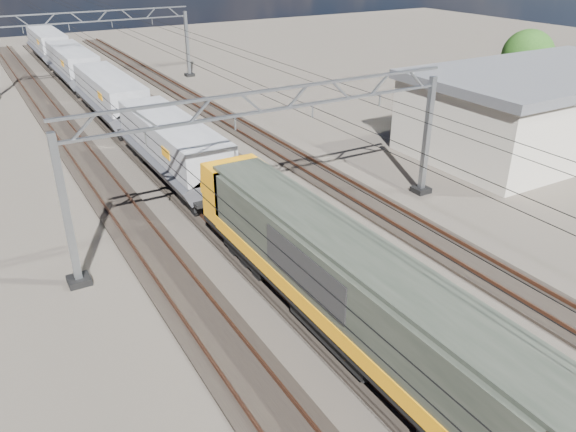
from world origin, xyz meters
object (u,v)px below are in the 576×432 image
hopper_wagon_fourth (48,43)px  tree_far (532,58)px  hopper_wagon_mid (110,94)px  hopper_wagon_lead (173,145)px  locomotive (352,288)px  industrial_shed (543,108)px  hopper_wagon_third (73,64)px  catenary_gantry_far (94,46)px  catenary_gantry_mid (276,157)px

hopper_wagon_fourth → tree_far: 52.74m
hopper_wagon_mid → tree_far: size_ratio=2.01×
hopper_wagon_lead → locomotive: bearing=-90.0°
industrial_shed → tree_far: bearing=43.1°
hopper_wagon_fourth → industrial_shed: (24.00, -49.43, 0.49)m
locomotive → hopper_wagon_third: 46.10m
locomotive → tree_far: tree_far is taller
locomotive → industrial_shed: industrial_shed is taller
hopper_wagon_third → catenary_gantry_far: bearing=-31.6°
hopper_wagon_third → hopper_wagon_fourth: (0.00, 14.20, 0.00)m
industrial_shed → hopper_wagon_fourth: bearing=115.9°
hopper_wagon_mid → hopper_wagon_third: bearing=90.0°
hopper_wagon_lead → industrial_shed: (24.00, -6.83, 0.49)m
hopper_wagon_third → tree_far: size_ratio=2.01×
hopper_wagon_mid → locomotive: bearing=-90.0°
catenary_gantry_mid → tree_far: (30.32, 9.79, 0.21)m
locomotive → hopper_wagon_lead: bearing=90.0°
hopper_wagon_mid → hopper_wagon_fourth: bearing=90.0°
hopper_wagon_fourth → hopper_wagon_mid: bearing=-90.0°
catenary_gantry_far → hopper_wagon_fourth: catenary_gantry_far is taller
catenary_gantry_mid → locomotive: catenary_gantry_mid is taller
locomotive → hopper_wagon_third: (-0.00, 46.10, -0.09)m
catenary_gantry_far → hopper_wagon_fourth: 15.65m
industrial_shed → hopper_wagon_third: bearing=124.3°
industrial_shed → hopper_wagon_mid: bearing=138.8°
tree_far → catenary_gantry_far: bearing=139.2°
hopper_wagon_mid → hopper_wagon_lead: bearing=-90.0°
catenary_gantry_far → hopper_wagon_lead: catenary_gantry_far is taller
hopper_wagon_mid → tree_far: bearing=-22.3°
hopper_wagon_mid → catenary_gantry_mid: bearing=-85.0°
tree_far → catenary_gantry_mid: bearing=-162.1°
locomotive → industrial_shed: bearing=24.4°
hopper_wagon_mid → hopper_wagon_third: 14.20m
catenary_gantry_mid → hopper_wagon_fourth: bearing=92.2°
catenary_gantry_far → locomotive: catenary_gantry_far is taller
locomotive → hopper_wagon_fourth: bearing=90.0°
locomotive → hopper_wagon_fourth: (-0.00, 60.30, -0.09)m
hopper_wagon_third → industrial_shed: size_ratio=0.70×
catenary_gantry_far → tree_far: 40.08m
hopper_wagon_lead → hopper_wagon_mid: 14.20m
hopper_wagon_fourth → hopper_wagon_third: bearing=-90.0°
locomotive → catenary_gantry_far: bearing=87.4°
industrial_shed → tree_far: (8.32, 7.79, 1.39)m
hopper_wagon_lead → hopper_wagon_fourth: same height
locomotive → hopper_wagon_lead: size_ratio=1.62×
locomotive → hopper_wagon_third: locomotive is taller
hopper_wagon_lead → hopper_wagon_third: bearing=90.0°
catenary_gantry_mid → hopper_wagon_mid: (-2.00, 23.03, -1.67)m
catenary_gantry_mid → industrial_shed: (22.00, 2.00, -1.18)m
catenary_gantry_mid → industrial_shed: size_ratio=1.07×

